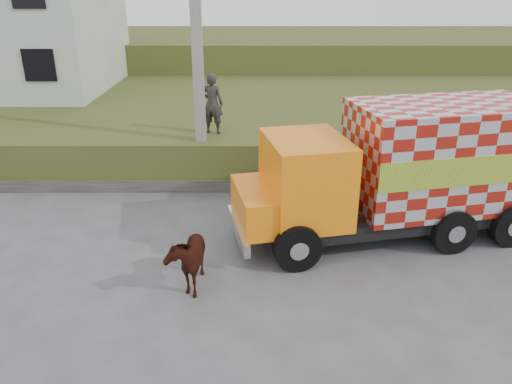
{
  "coord_description": "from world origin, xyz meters",
  "views": [
    {
      "loc": [
        0.71,
        -10.18,
        6.03
      ],
      "look_at": [
        0.7,
        0.98,
        1.3
      ],
      "focal_mm": 35.0,
      "sensor_mm": 36.0,
      "label": 1
    }
  ],
  "objects_px": {
    "cargo_truck": "(404,171)",
    "pedestrian": "(212,104)",
    "cow": "(187,257)",
    "utility_pole": "(197,54)"
  },
  "relations": [
    {
      "from": "cargo_truck",
      "to": "pedestrian",
      "type": "distance_m",
      "value": 6.53
    },
    {
      "from": "cow",
      "to": "cargo_truck",
      "type": "bearing_deg",
      "value": 24.81
    },
    {
      "from": "cargo_truck",
      "to": "pedestrian",
      "type": "xyz_separation_m",
      "value": [
        -5.05,
        4.08,
        0.73
      ]
    },
    {
      "from": "cow",
      "to": "pedestrian",
      "type": "xyz_separation_m",
      "value": [
        0.06,
        6.45,
        1.79
      ]
    },
    {
      "from": "cargo_truck",
      "to": "pedestrian",
      "type": "height_order",
      "value": "pedestrian"
    },
    {
      "from": "cargo_truck",
      "to": "cow",
      "type": "bearing_deg",
      "value": -167.17
    },
    {
      "from": "pedestrian",
      "to": "cargo_truck",
      "type": "bearing_deg",
      "value": 153.31
    },
    {
      "from": "cargo_truck",
      "to": "pedestrian",
      "type": "bearing_deg",
      "value": 128.99
    },
    {
      "from": "cargo_truck",
      "to": "cow",
      "type": "xyz_separation_m",
      "value": [
        -5.11,
        -2.37,
        -1.06
      ]
    },
    {
      "from": "utility_pole",
      "to": "cargo_truck",
      "type": "xyz_separation_m",
      "value": [
        5.35,
        -3.28,
        -2.35
      ]
    }
  ]
}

